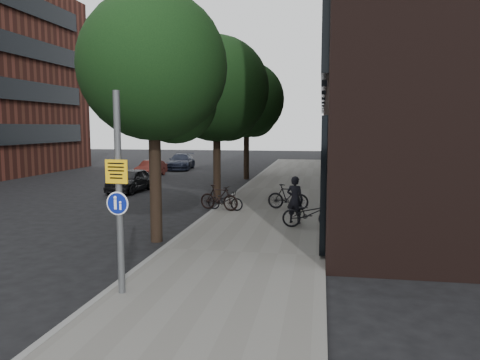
% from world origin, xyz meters
% --- Properties ---
extents(ground, '(120.00, 120.00, 0.00)m').
position_xyz_m(ground, '(0.00, 0.00, 0.00)').
color(ground, black).
rests_on(ground, ground).
extents(sidewalk, '(4.50, 60.00, 0.12)m').
position_xyz_m(sidewalk, '(0.25, 10.00, 0.06)').
color(sidewalk, '#63615C').
rests_on(sidewalk, ground).
extents(curb_edge, '(0.15, 60.00, 0.13)m').
position_xyz_m(curb_edge, '(-2.00, 10.00, 0.07)').
color(curb_edge, slate).
rests_on(curb_edge, ground).
extents(building_right_dark_brick, '(12.00, 40.00, 18.00)m').
position_xyz_m(building_right_dark_brick, '(8.50, 22.00, 9.00)').
color(building_right_dark_brick, black).
rests_on(building_right_dark_brick, ground).
extents(street_tree_near, '(4.40, 4.40, 7.50)m').
position_xyz_m(street_tree_near, '(-2.53, 4.64, 5.11)').
color(street_tree_near, black).
rests_on(street_tree_near, ground).
extents(street_tree_mid, '(5.00, 5.00, 7.80)m').
position_xyz_m(street_tree_mid, '(-2.53, 13.14, 5.11)').
color(street_tree_mid, black).
rests_on(street_tree_mid, ground).
extents(street_tree_far, '(5.00, 5.00, 7.80)m').
position_xyz_m(street_tree_far, '(-2.53, 22.14, 5.11)').
color(street_tree_far, black).
rests_on(street_tree_far, ground).
extents(signpost, '(0.48, 0.14, 4.11)m').
position_xyz_m(signpost, '(-1.65, -0.19, 2.20)').
color(signpost, '#595B5E').
rests_on(signpost, sidewalk).
extents(pedestrian, '(0.71, 0.58, 1.67)m').
position_xyz_m(pedestrian, '(1.46, 7.46, 0.96)').
color(pedestrian, black).
rests_on(pedestrian, sidewalk).
extents(parked_bike_facade_near, '(1.87, 0.74, 0.97)m').
position_xyz_m(parked_bike_facade_near, '(2.00, 6.78, 0.60)').
color(parked_bike_facade_near, black).
rests_on(parked_bike_facade_near, sidewalk).
extents(parked_bike_facade_far, '(1.78, 0.78, 1.04)m').
position_xyz_m(parked_bike_facade_far, '(1.03, 10.20, 0.64)').
color(parked_bike_facade_far, black).
rests_on(parked_bike_facade_far, sidewalk).
extents(parked_bike_curb_near, '(1.62, 0.84, 0.81)m').
position_xyz_m(parked_bike_curb_near, '(-1.49, 9.59, 0.52)').
color(parked_bike_curb_near, black).
rests_on(parked_bike_curb_near, sidewalk).
extents(parked_bike_curb_far, '(1.80, 0.95, 1.04)m').
position_xyz_m(parked_bike_curb_far, '(-1.73, 9.50, 0.64)').
color(parked_bike_curb_far, black).
rests_on(parked_bike_curb_far, sidewalk).
extents(parked_car_near, '(1.79, 3.81, 1.26)m').
position_xyz_m(parked_car_near, '(-7.81, 14.84, 0.63)').
color(parked_car_near, black).
rests_on(parked_car_near, ground).
extents(parked_car_mid, '(1.36, 3.46, 1.12)m').
position_xyz_m(parked_car_mid, '(-9.59, 22.62, 0.56)').
color(parked_car_mid, maroon).
rests_on(parked_car_mid, ground).
extents(parked_car_far, '(2.34, 4.67, 1.30)m').
position_xyz_m(parked_car_far, '(-9.05, 28.17, 0.65)').
color(parked_car_far, '#1A1E2E').
rests_on(parked_car_far, ground).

